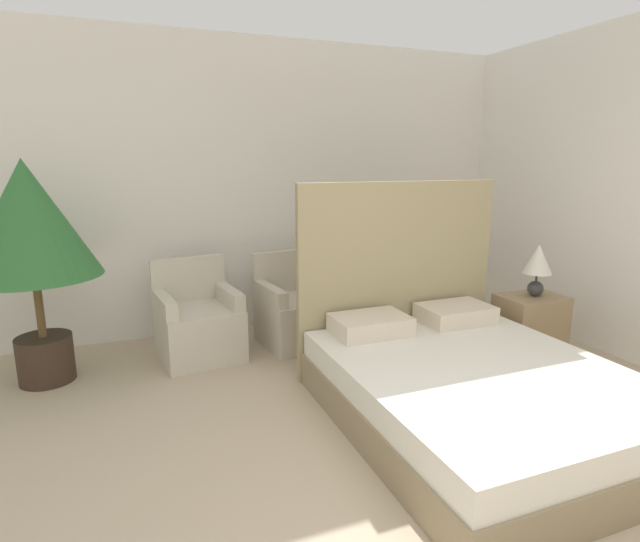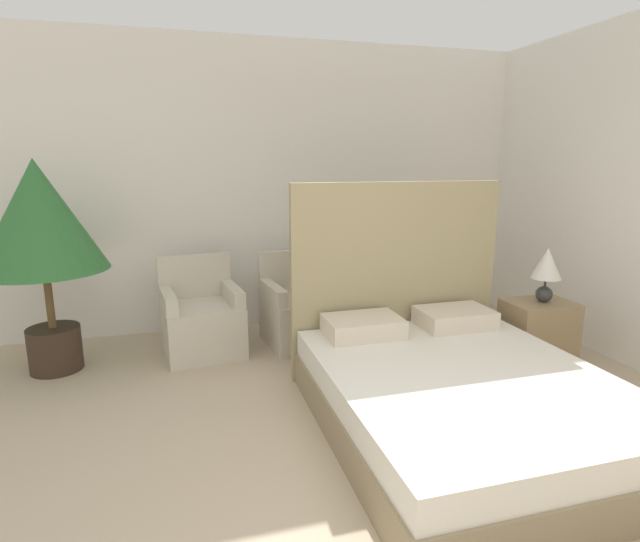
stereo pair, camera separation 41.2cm
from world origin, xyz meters
TOP-DOWN VIEW (x-y plane):
  - wall_back at (0.00, 3.72)m, footprint 10.00×0.06m
  - bed at (0.69, 1.25)m, footprint 1.76×2.14m
  - armchair_near_window_left at (-0.84, 3.01)m, footprint 0.75×0.74m
  - armchair_near_window_right at (0.09, 3.01)m, footprint 0.74×0.73m
  - potted_palm at (-2.05, 2.94)m, footprint 0.98×0.98m
  - nightstand at (1.92, 1.96)m, footprint 0.55×0.40m
  - table_lamp at (1.93, 1.95)m, footprint 0.24×0.24m

SIDE VIEW (x-z plane):
  - bed at x=0.69m, z-range -0.50..1.06m
  - nightstand at x=1.92m, z-range 0.00..0.56m
  - armchair_near_window_left at x=-0.84m, z-range -0.15..0.71m
  - armchair_near_window_right at x=0.09m, z-range -0.15..0.71m
  - table_lamp at x=1.93m, z-range 0.62..1.08m
  - potted_palm at x=-2.05m, z-range 0.35..2.09m
  - wall_back at x=0.00m, z-range 0.00..2.90m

